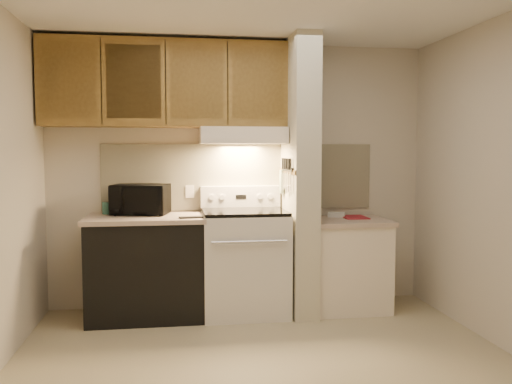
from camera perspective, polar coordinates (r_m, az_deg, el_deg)
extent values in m
plane|color=tan|center=(4.02, 0.98, -17.36)|extent=(3.60, 3.60, 0.00)
plane|color=white|center=(3.87, 1.03, 19.54)|extent=(3.60, 3.60, 0.00)
cube|color=beige|center=(5.22, -1.73, 1.77)|extent=(3.60, 2.50, 0.02)
cube|color=beige|center=(4.41, 24.73, 0.88)|extent=(0.02, 3.00, 2.50)
cube|color=#FFF5CB|center=(5.21, -1.71, 1.60)|extent=(2.60, 0.02, 0.63)
cube|color=silver|center=(4.98, -1.23, -7.53)|extent=(0.76, 0.65, 0.92)
cube|color=black|center=(4.67, -0.73, -7.84)|extent=(0.50, 0.01, 0.30)
cylinder|color=silver|center=(4.59, -0.67, -5.26)|extent=(0.65, 0.02, 0.02)
cube|color=black|center=(4.91, -1.24, -2.09)|extent=(0.74, 0.64, 0.03)
cube|color=silver|center=(5.18, -1.65, -0.47)|extent=(0.76, 0.08, 0.20)
cube|color=black|center=(5.14, -1.59, -0.51)|extent=(0.10, 0.01, 0.04)
cylinder|color=silver|center=(5.11, -4.71, -0.55)|extent=(0.05, 0.02, 0.05)
cylinder|color=silver|center=(5.11, -3.59, -0.54)|extent=(0.05, 0.02, 0.05)
cylinder|color=silver|center=(5.16, 0.40, -0.49)|extent=(0.05, 0.02, 0.05)
cylinder|color=silver|center=(5.17, 1.50, -0.48)|extent=(0.05, 0.02, 0.05)
cube|color=black|center=(4.97, -11.47, -7.95)|extent=(1.00, 0.63, 0.87)
cube|color=#BCA492|center=(4.89, -11.55, -2.73)|extent=(1.04, 0.67, 0.04)
cube|color=black|center=(4.68, -6.78, -2.65)|extent=(0.22, 0.11, 0.01)
cylinder|color=#2B6359|center=(5.13, -15.34, -1.63)|extent=(0.11, 0.11, 0.11)
cube|color=white|center=(5.17, -6.98, 0.05)|extent=(0.08, 0.01, 0.12)
imported|color=black|center=(5.01, -12.07, -0.78)|extent=(0.55, 0.43, 0.27)
cube|color=beige|center=(4.97, 4.61, 1.62)|extent=(0.22, 0.70, 2.50)
cube|color=olive|center=(4.94, 3.30, 2.19)|extent=(0.01, 0.70, 0.04)
cube|color=black|center=(4.89, 3.35, 2.40)|extent=(0.02, 0.42, 0.04)
cube|color=silver|center=(4.73, 3.63, 1.12)|extent=(0.01, 0.03, 0.16)
cylinder|color=black|center=(4.74, 3.59, 2.94)|extent=(0.02, 0.02, 0.10)
cube|color=silver|center=(4.82, 3.40, 1.06)|extent=(0.01, 0.04, 0.18)
cylinder|color=black|center=(4.80, 3.44, 2.96)|extent=(0.02, 0.02, 0.10)
cube|color=silver|center=(4.89, 3.22, 1.00)|extent=(0.01, 0.04, 0.20)
cylinder|color=black|center=(4.88, 3.23, 2.99)|extent=(0.02, 0.02, 0.10)
cube|color=silver|center=(4.97, 3.01, 1.29)|extent=(0.01, 0.04, 0.16)
cylinder|color=black|center=(4.96, 3.04, 3.01)|extent=(0.02, 0.02, 0.10)
cube|color=silver|center=(5.06, 2.81, 1.23)|extent=(0.01, 0.04, 0.18)
cylinder|color=black|center=(5.05, 2.83, 3.04)|extent=(0.02, 0.02, 0.10)
cube|color=gray|center=(5.11, 2.73, 1.12)|extent=(0.03, 0.09, 0.22)
cube|color=white|center=(5.20, 9.54, -7.70)|extent=(0.70, 0.60, 0.81)
cube|color=#BCA492|center=(5.13, 9.60, -3.05)|extent=(0.74, 0.64, 0.04)
cube|color=#A3222C|center=(5.25, 10.30, -2.61)|extent=(0.23, 0.31, 0.01)
cube|color=white|center=(5.28, 8.48, -2.38)|extent=(0.19, 0.16, 0.04)
cube|color=white|center=(5.00, -1.44, 5.95)|extent=(0.78, 0.44, 0.15)
cube|color=white|center=(4.79, -1.12, 5.48)|extent=(0.78, 0.04, 0.06)
cube|color=olive|center=(5.04, -9.47, 11.12)|extent=(2.18, 0.33, 0.77)
cube|color=olive|center=(4.96, -19.16, 11.05)|extent=(0.46, 0.01, 0.63)
cube|color=black|center=(4.92, -15.98, 11.18)|extent=(0.01, 0.01, 0.73)
cube|color=olive|center=(4.89, -12.75, 11.28)|extent=(0.46, 0.01, 0.63)
cube|color=black|center=(4.88, -9.50, 11.35)|extent=(0.01, 0.01, 0.73)
cube|color=olive|center=(4.89, -6.24, 11.37)|extent=(0.46, 0.01, 0.63)
cube|color=black|center=(4.90, -2.99, 11.37)|extent=(0.01, 0.01, 0.73)
cube|color=olive|center=(4.94, 0.22, 11.32)|extent=(0.46, 0.01, 0.63)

